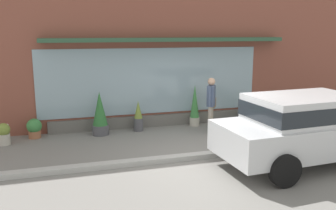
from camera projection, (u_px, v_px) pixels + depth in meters
ground_plane at (202, 155)px, 8.73m from camera, size 60.00×60.00×0.00m
curb_strip at (205, 155)px, 8.53m from camera, size 14.00×0.24×0.12m
storefront at (165, 50)px, 11.24m from camera, size 14.00×0.81×4.86m
fire_hydrant at (244, 120)px, 10.24m from camera, size 0.42×0.39×0.93m
pedestrian_with_handbag at (211, 101)px, 10.48m from camera, size 0.47×0.56×1.64m
parked_car_silver at (308, 125)px, 7.96m from camera, size 4.36×2.11×1.58m
potted_plant_trailing_edge at (34, 128)px, 10.07m from camera, size 0.41×0.41×0.55m
potted_plant_low_front at (100, 114)px, 10.32m from camera, size 0.47×0.47×1.27m
potted_plant_doorstep at (283, 111)px, 11.97m from camera, size 0.55×0.55×0.66m
potted_plant_window_center at (195, 106)px, 11.33m from camera, size 0.32×0.32×1.32m
potted_plant_corner_tall at (242, 109)px, 11.66m from camera, size 0.29×0.29×1.00m
potted_plant_near_hydrant at (138, 117)px, 10.76m from camera, size 0.28×0.28×0.92m
potted_plant_window_right at (4, 134)px, 9.44m from camera, size 0.34×0.34×0.59m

